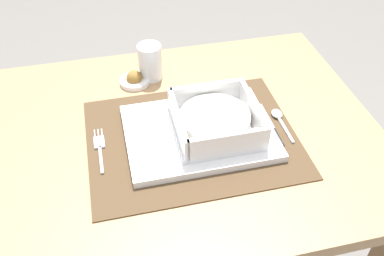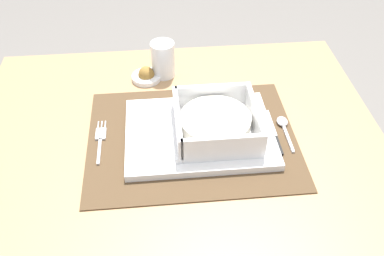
{
  "view_description": "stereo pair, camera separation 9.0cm",
  "coord_description": "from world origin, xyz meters",
  "px_view_note": "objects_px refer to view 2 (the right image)",
  "views": [
    {
      "loc": [
        -0.12,
        -0.68,
        1.38
      ],
      "look_at": [
        0.03,
        -0.03,
        0.78
      ],
      "focal_mm": 40.14,
      "sensor_mm": 36.0,
      "label": 1
    },
    {
      "loc": [
        -0.03,
        -0.69,
        1.38
      ],
      "look_at": [
        0.03,
        -0.03,
        0.78
      ],
      "focal_mm": 40.14,
      "sensor_mm": 36.0,
      "label": 2
    }
  ],
  "objects_px": {
    "condiment_saucer": "(146,76)",
    "dining_table": "(178,169)",
    "fork": "(100,138)",
    "butter_knife": "(274,135)",
    "porridge_bowl": "(215,123)",
    "bread_knife": "(262,135)",
    "spoon": "(283,124)",
    "drinking_glass": "(163,61)"
  },
  "relations": [
    {
      "from": "dining_table",
      "to": "spoon",
      "type": "height_order",
      "value": "spoon"
    },
    {
      "from": "porridge_bowl",
      "to": "bread_knife",
      "type": "distance_m",
      "value": 0.11
    },
    {
      "from": "fork",
      "to": "spoon",
      "type": "distance_m",
      "value": 0.4
    },
    {
      "from": "drinking_glass",
      "to": "porridge_bowl",
      "type": "bearing_deg",
      "value": -68.38
    },
    {
      "from": "dining_table",
      "to": "condiment_saucer",
      "type": "xyz_separation_m",
      "value": [
        -0.06,
        0.2,
        0.13
      ]
    },
    {
      "from": "butter_knife",
      "to": "bread_knife",
      "type": "distance_m",
      "value": 0.02
    },
    {
      "from": "dining_table",
      "to": "fork",
      "type": "xyz_separation_m",
      "value": [
        -0.16,
        -0.01,
        0.13
      ]
    },
    {
      "from": "porridge_bowl",
      "to": "bread_knife",
      "type": "relative_size",
      "value": 1.26
    },
    {
      "from": "bread_knife",
      "to": "condiment_saucer",
      "type": "xyz_separation_m",
      "value": [
        -0.24,
        0.24,
        0.0
      ]
    },
    {
      "from": "dining_table",
      "to": "bread_knife",
      "type": "bearing_deg",
      "value": -11.07
    },
    {
      "from": "fork",
      "to": "drinking_glass",
      "type": "xyz_separation_m",
      "value": [
        0.15,
        0.23,
        0.03
      ]
    },
    {
      "from": "spoon",
      "to": "bread_knife",
      "type": "distance_m",
      "value": 0.06
    },
    {
      "from": "condiment_saucer",
      "to": "dining_table",
      "type": "bearing_deg",
      "value": -72.46
    },
    {
      "from": "porridge_bowl",
      "to": "bread_knife",
      "type": "height_order",
      "value": "porridge_bowl"
    },
    {
      "from": "drinking_glass",
      "to": "fork",
      "type": "bearing_deg",
      "value": -122.14
    },
    {
      "from": "drinking_glass",
      "to": "bread_knife",
      "type": "bearing_deg",
      "value": -51.62
    },
    {
      "from": "porridge_bowl",
      "to": "butter_knife",
      "type": "xyz_separation_m",
      "value": [
        0.13,
        -0.01,
        -0.04
      ]
    },
    {
      "from": "butter_knife",
      "to": "condiment_saucer",
      "type": "height_order",
      "value": "condiment_saucer"
    },
    {
      "from": "dining_table",
      "to": "condiment_saucer",
      "type": "relative_size",
      "value": 12.2
    },
    {
      "from": "fork",
      "to": "butter_knife",
      "type": "height_order",
      "value": "butter_knife"
    },
    {
      "from": "bread_knife",
      "to": "condiment_saucer",
      "type": "height_order",
      "value": "condiment_saucer"
    },
    {
      "from": "dining_table",
      "to": "fork",
      "type": "bearing_deg",
      "value": -175.42
    },
    {
      "from": "dining_table",
      "to": "spoon",
      "type": "xyz_separation_m",
      "value": [
        0.23,
        -0.01,
        0.13
      ]
    },
    {
      "from": "drinking_glass",
      "to": "condiment_saucer",
      "type": "height_order",
      "value": "drinking_glass"
    },
    {
      "from": "spoon",
      "to": "butter_knife",
      "type": "xyz_separation_m",
      "value": [
        -0.03,
        -0.03,
        -0.0
      ]
    },
    {
      "from": "butter_knife",
      "to": "condiment_saucer",
      "type": "distance_m",
      "value": 0.36
    },
    {
      "from": "butter_knife",
      "to": "condiment_saucer",
      "type": "relative_size",
      "value": 1.91
    },
    {
      "from": "spoon",
      "to": "drinking_glass",
      "type": "height_order",
      "value": "drinking_glass"
    },
    {
      "from": "fork",
      "to": "condiment_saucer",
      "type": "relative_size",
      "value": 1.8
    },
    {
      "from": "fork",
      "to": "bread_knife",
      "type": "distance_m",
      "value": 0.35
    },
    {
      "from": "dining_table",
      "to": "butter_knife",
      "type": "distance_m",
      "value": 0.24
    },
    {
      "from": "dining_table",
      "to": "condiment_saucer",
      "type": "bearing_deg",
      "value": 107.54
    },
    {
      "from": "porridge_bowl",
      "to": "fork",
      "type": "relative_size",
      "value": 1.34
    },
    {
      "from": "butter_knife",
      "to": "fork",
      "type": "bearing_deg",
      "value": 179.53
    },
    {
      "from": "butter_knife",
      "to": "bread_knife",
      "type": "xyz_separation_m",
      "value": [
        -0.02,
        0.0,
        0.0
      ]
    },
    {
      "from": "spoon",
      "to": "fork",
      "type": "bearing_deg",
      "value": 178.26
    },
    {
      "from": "dining_table",
      "to": "bread_knife",
      "type": "height_order",
      "value": "bread_knife"
    },
    {
      "from": "spoon",
      "to": "butter_knife",
      "type": "distance_m",
      "value": 0.04
    },
    {
      "from": "porridge_bowl",
      "to": "fork",
      "type": "xyz_separation_m",
      "value": [
        -0.24,
        0.02,
        -0.04
      ]
    },
    {
      "from": "condiment_saucer",
      "to": "bread_knife",
      "type": "bearing_deg",
      "value": -44.03
    },
    {
      "from": "dining_table",
      "to": "bread_knife",
      "type": "xyz_separation_m",
      "value": [
        0.18,
        -0.04,
        0.13
      ]
    },
    {
      "from": "bread_knife",
      "to": "condiment_saucer",
      "type": "distance_m",
      "value": 0.34
    }
  ]
}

